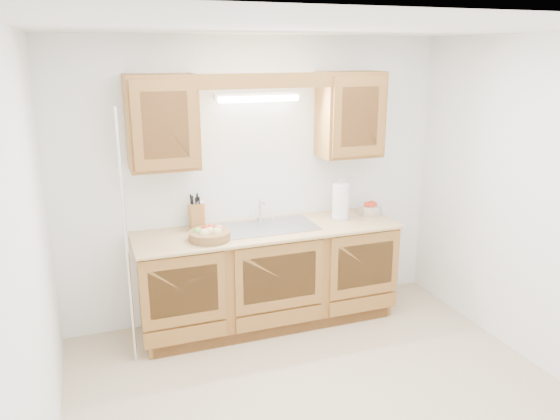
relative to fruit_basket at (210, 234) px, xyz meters
name	(u,v)px	position (x,y,z in m)	size (l,w,h in m)	color
room	(326,230)	(0.54, -1.06, 0.30)	(3.52, 3.50, 2.50)	#C9B691
base_cabinets	(268,277)	(0.54, 0.14, -0.51)	(2.20, 0.60, 0.86)	#A97631
countertop	(268,230)	(0.54, 0.12, -0.07)	(2.30, 0.63, 0.04)	tan
upper_cabinet_left	(162,123)	(-0.29, 0.27, 0.88)	(0.55, 0.33, 0.75)	#A97631
upper_cabinet_right	(350,115)	(1.37, 0.27, 0.88)	(0.55, 0.33, 0.75)	#A97631
valance	(267,81)	(0.54, 0.13, 1.19)	(2.20, 0.05, 0.12)	#A97631
fluorescent_fixture	(258,97)	(0.54, 0.35, 1.05)	(0.76, 0.08, 0.08)	white
sink	(267,235)	(0.54, 0.14, -0.12)	(0.84, 0.46, 0.36)	#9E9EA3
wire_shelf_pole	(126,242)	(-0.66, -0.13, 0.05)	(0.03, 0.03, 2.00)	silver
outlet_plate	(351,183)	(1.49, 0.43, 0.20)	(0.08, 0.01, 0.12)	white
fruit_basket	(210,234)	(0.00, 0.00, 0.00)	(0.38, 0.38, 0.11)	olive
knife_block	(196,216)	(-0.04, 0.31, 0.07)	(0.11, 0.18, 0.31)	#A97631
orange_canister	(201,215)	(0.00, 0.33, 0.07)	(0.09, 0.09, 0.23)	#E1610C
soap_bottle	(200,217)	(0.00, 0.38, 0.04)	(0.07, 0.08, 0.17)	#2353AF
sponge	(200,225)	(0.00, 0.38, -0.04)	(0.11, 0.09, 0.02)	#CC333F
paper_towel	(341,202)	(1.25, 0.16, 0.11)	(0.18, 0.18, 0.38)	silver
apple_bowl	(370,209)	(1.57, 0.20, 0.01)	(0.24, 0.24, 0.12)	silver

